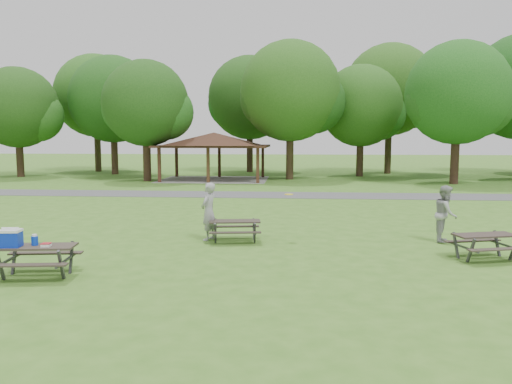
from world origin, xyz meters
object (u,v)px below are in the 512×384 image
object	(u,v)px
picnic_table_near	(28,248)
picnic_table_middle	(235,226)
frisbee_thrower	(209,211)
frisbee_catcher	(446,214)

from	to	relation	value
picnic_table_near	picnic_table_middle	world-z (taller)	picnic_table_near
picnic_table_near	frisbee_thrower	distance (m)	5.99
frisbee_thrower	picnic_table_middle	bearing A→B (deg)	99.69
frisbee_thrower	frisbee_catcher	size ratio (longest dim) A/B	1.03
picnic_table_middle	frisbee_thrower	size ratio (longest dim) A/B	0.95
picnic_table_middle	frisbee_catcher	xyz separation A→B (m)	(6.92, 0.52, 0.40)
frisbee_thrower	picnic_table_near	bearing A→B (deg)	-18.59
picnic_table_near	picnic_table_middle	size ratio (longest dim) A/B	1.11
frisbee_thrower	frisbee_catcher	world-z (taller)	frisbee_thrower
picnic_table_middle	frisbee_thrower	xyz separation A→B (m)	(-0.90, 0.15, 0.44)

